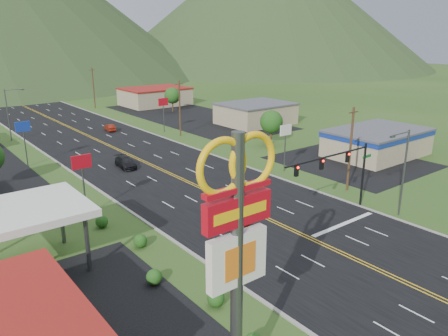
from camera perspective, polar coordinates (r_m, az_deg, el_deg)
ground at (r=35.70m, az=26.20°, el=-15.00°), size 500.00×500.00×0.00m
road at (r=35.70m, az=26.20°, el=-15.00°), size 20.00×460.00×0.04m
pylon_sign at (r=19.94m, az=1.73°, el=-8.55°), size 4.32×0.60×14.00m
traffic_signal at (r=45.27m, az=15.00°, el=0.34°), size 13.10×0.43×7.00m
streetlight_east at (r=47.06m, az=22.33°, el=0.07°), size 3.28×0.25×9.00m
streetlight_west at (r=84.48m, az=-26.23°, el=6.67°), size 3.28×0.25×9.00m
gas_canopy at (r=36.81m, az=-25.29°, el=-5.40°), size 10.00×8.00×5.30m
building_east_near at (r=70.89m, az=19.37°, el=3.36°), size 15.40×10.40×4.10m
building_east_mid at (r=91.51m, az=4.15°, el=7.13°), size 14.40×11.40×4.30m
building_east_far at (r=117.48m, az=-8.99°, el=9.23°), size 16.40×12.40×4.50m
pole_sign_west_a at (r=46.08m, az=-18.05°, el=0.01°), size 2.00×0.18×6.40m
pole_sign_west_b at (r=66.68m, az=-24.74°, el=4.39°), size 2.00×0.18×6.40m
pole_sign_east_a at (r=58.94m, az=8.05°, el=4.31°), size 2.00×0.18×6.40m
pole_sign_east_b at (r=83.93m, az=-7.94°, el=8.11°), size 2.00×0.18×6.40m
tree_east_a at (r=73.71m, az=6.21°, el=6.02°), size 3.84×3.84×5.82m
tree_east_b at (r=105.99m, az=-6.76°, el=9.37°), size 3.84×3.84×5.82m
utility_pole_a at (r=53.09m, az=16.18°, el=2.46°), size 1.60×0.28×10.00m
utility_pole_b at (r=79.95m, az=-5.80°, el=7.80°), size 1.60×0.28×10.00m
utility_pole_c at (r=115.48m, az=-16.68°, el=10.03°), size 1.60×0.28×10.00m
utility_pole_d at (r=153.22m, az=-22.38°, el=11.06°), size 1.60×0.28×10.00m
mountain_ne at (r=258.33m, az=5.52°, el=20.82°), size 180.00×180.00×70.00m
car_red_near at (r=42.63m, az=0.92°, el=-6.67°), size 1.86×4.44×1.50m
car_dark_mid at (r=62.53m, az=-12.74°, el=0.67°), size 2.43×4.96×1.39m
car_red_far at (r=87.23m, az=-14.68°, el=5.11°), size 1.90×4.04×1.28m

